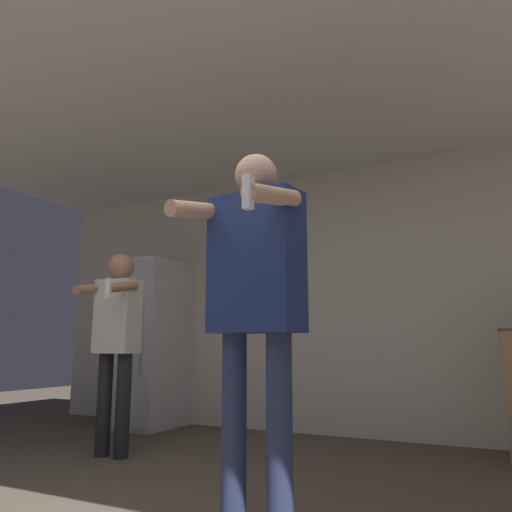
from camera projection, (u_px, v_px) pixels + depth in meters
The scene contains 5 objects.
wall_back at pixel (345, 297), 4.77m from camera, with size 7.00×0.06×2.55m.
ceiling_slab at pixel (273, 97), 3.58m from camera, with size 7.00×3.71×0.05m.
refrigerator at pixel (149, 342), 5.25m from camera, with size 0.63×0.76×1.71m.
person_woman_foreground at pixel (255, 291), 2.31m from camera, with size 0.54×0.54×1.73m.
person_man_side at pixel (117, 331), 3.87m from camera, with size 0.39×0.42×1.54m.
Camera 1 is at (1.39, -1.41, 0.81)m, focal length 35.00 mm.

